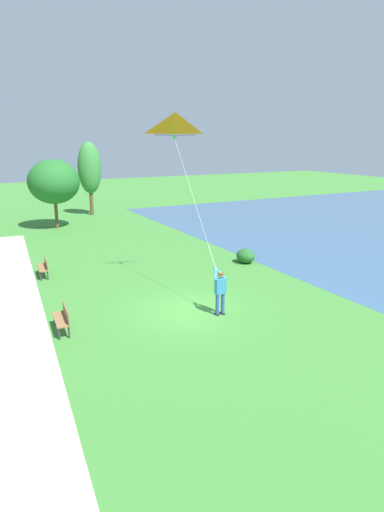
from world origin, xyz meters
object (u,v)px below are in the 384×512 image
park_bench_far_walkway (44,266)px  tree_behind_path (90,168)px  person_kite_flyer (220,289)px  park_bench_near_walkway (63,317)px  tree_treeline_right (54,182)px  flying_kite (175,126)px  lakeside_shrub (246,256)px

park_bench_far_walkway → tree_behind_path: (7.03, 16.96, 3.60)m
person_kite_flyer → tree_behind_path: 25.48m
park_bench_near_walkway → person_kite_flyer: bearing=-12.8°
tree_behind_path → tree_treeline_right: bearing=-130.1°
park_bench_near_walkway → tree_behind_path: bearing=72.5°
flying_kite → park_bench_near_walkway: size_ratio=3.86×
flying_kite → tree_behind_path: bearing=85.2°
tree_treeline_right → park_bench_far_walkway: bearing=-103.9°
park_bench_near_walkway → lakeside_shrub: (10.75, 4.35, -0.12)m
flying_kite → park_bench_near_walkway: flying_kite is taller
person_kite_flyer → park_bench_near_walkway: bearing=167.2°
person_kite_flyer → park_bench_far_walkway: 9.75m
park_bench_far_walkway → tree_behind_path: bearing=67.5°
flying_kite → tree_treeline_right: (-2.24, 16.40, -3.60)m
tree_behind_path → flying_kite: bearing=-94.8°
park_bench_near_walkway → park_bench_far_walkway: bearing=85.6°
flying_kite → lakeside_shrub: size_ratio=5.20×
flying_kite → tree_behind_path: size_ratio=0.92×
person_kite_flyer → park_bench_near_walkway: 5.84m
person_kite_flyer → park_bench_far_walkway: (-5.13, 8.27, -0.54)m
person_kite_flyer → park_bench_near_walkway: (-5.67, 1.29, -0.54)m
tree_treeline_right → tree_behind_path: bearing=49.9°
park_bench_far_walkway → lakeside_shrub: 10.55m
park_bench_near_walkway → tree_behind_path: (7.57, 23.94, 3.60)m
tree_behind_path → park_bench_far_walkway: bearing=-112.5°
flying_kite → park_bench_near_walkway: bearing=-154.4°
flying_kite → park_bench_near_walkway: 9.21m
lakeside_shrub → park_bench_near_walkway: bearing=-158.0°
tree_behind_path → tree_treeline_right: tree_behind_path is taller
flying_kite → tree_behind_path: (1.77, 21.17, -3.00)m
tree_treeline_right → lakeside_shrub: size_ratio=4.55×
park_bench_far_walkway → tree_treeline_right: size_ratio=0.30×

